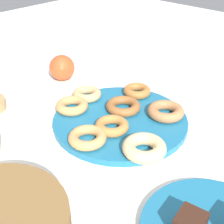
# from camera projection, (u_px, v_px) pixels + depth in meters

# --- Properties ---
(ground_plane) EXTENTS (2.40, 2.40, 0.00)m
(ground_plane) POSITION_uv_depth(u_px,v_px,m) (120.00, 123.00, 0.80)
(ground_plane) COLOR white
(donut_plate) EXTENTS (0.33, 0.33, 0.02)m
(donut_plate) POSITION_uv_depth(u_px,v_px,m) (120.00, 120.00, 0.79)
(donut_plate) COLOR #1E6B93
(donut_plate) RESTS_ON ground_plane
(donut_0) EXTENTS (0.09, 0.09, 0.03)m
(donut_0) POSITION_uv_depth(u_px,v_px,m) (166.00, 111.00, 0.79)
(donut_0) COLOR #B27547
(donut_0) RESTS_ON donut_plate
(donut_1) EXTENTS (0.09, 0.09, 0.02)m
(donut_1) POSITION_uv_depth(u_px,v_px,m) (87.00, 94.00, 0.87)
(donut_1) COLOR tan
(donut_1) RESTS_ON donut_plate
(donut_2) EXTENTS (0.12, 0.12, 0.02)m
(donut_2) POSITION_uv_depth(u_px,v_px,m) (72.00, 106.00, 0.82)
(donut_2) COLOR tan
(donut_2) RESTS_ON donut_plate
(donut_3) EXTENTS (0.12, 0.12, 0.02)m
(donut_3) POSITION_uv_depth(u_px,v_px,m) (87.00, 138.00, 0.70)
(donut_3) COLOR tan
(donut_3) RESTS_ON donut_plate
(donut_4) EXTENTS (0.08, 0.08, 0.02)m
(donut_4) POSITION_uv_depth(u_px,v_px,m) (112.00, 126.00, 0.74)
(donut_4) COLOR #BC7A3D
(donut_4) RESTS_ON donut_plate
(donut_5) EXTENTS (0.12, 0.12, 0.02)m
(donut_5) POSITION_uv_depth(u_px,v_px,m) (123.00, 106.00, 0.81)
(donut_5) COLOR #995B2D
(donut_5) RESTS_ON donut_plate
(donut_6) EXTENTS (0.10, 0.10, 0.03)m
(donut_6) POSITION_uv_depth(u_px,v_px,m) (144.00, 148.00, 0.66)
(donut_6) COLOR #EABC84
(donut_6) RESTS_ON donut_plate
(donut_7) EXTENTS (0.08, 0.08, 0.02)m
(donut_7) POSITION_uv_depth(u_px,v_px,m) (137.00, 91.00, 0.89)
(donut_7) COLOR #AD6B33
(donut_7) RESTS_ON donut_plate
(brownie_far) EXTENTS (0.05, 0.05, 0.04)m
(brownie_far) POSITION_uv_depth(u_px,v_px,m) (190.00, 224.00, 0.49)
(brownie_far) COLOR #381E14
(brownie_far) RESTS_ON cake_plate
(apple) EXTENTS (0.08, 0.08, 0.08)m
(apple) POSITION_uv_depth(u_px,v_px,m) (62.00, 68.00, 0.99)
(apple) COLOR #CC4C23
(apple) RESTS_ON ground_plane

